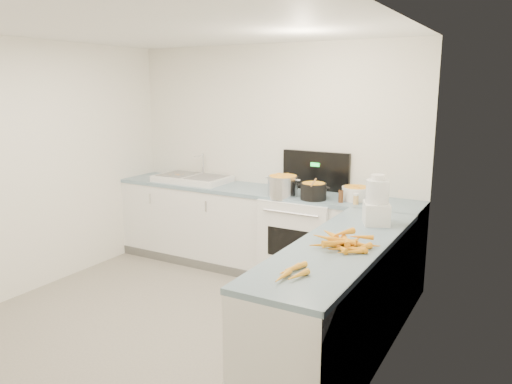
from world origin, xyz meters
The scene contains 19 objects.
floor centered at (0.00, 0.00, 0.00)m, with size 3.50×4.00×0.00m, color gray, non-canonical shape.
ceiling centered at (0.00, 0.00, 2.50)m, with size 3.50×4.00×0.00m, color white, non-canonical shape.
wall_back centered at (0.00, 2.00, 1.25)m, with size 3.50×2.50×0.00m, color white, non-canonical shape.
wall_left centered at (-1.75, 0.00, 1.25)m, with size 4.00×2.50×0.00m, color white, non-canonical shape.
wall_right centered at (1.75, 0.00, 1.25)m, with size 4.00×2.50×0.00m, color white, non-canonical shape.
counter_back centered at (0.00, 1.70, 0.47)m, with size 3.50×0.62×0.94m.
counter_right centered at (1.45, 0.30, 0.47)m, with size 0.62×2.20×0.94m.
stove centered at (0.55, 1.69, 0.47)m, with size 0.76×0.65×1.36m.
sink centered at (-0.90, 1.70, 0.98)m, with size 0.86×0.52×0.31m.
steel_pot centered at (0.38, 1.53, 1.03)m, with size 0.31×0.31×0.23m, color silver.
black_pot centered at (0.72, 1.52, 1.01)m, with size 0.26×0.26×0.18m, color black.
wooden_spoon centered at (0.72, 1.52, 1.11)m, with size 0.02×0.02×0.39m, color #AD7A47.
mixing_bowl centered at (1.10, 1.71, 1.01)m, with size 0.29×0.29×0.13m, color white.
extract_bottle centered at (1.00, 1.53, 1.00)m, with size 0.05×0.05×0.12m, color #593319.
spice_jar centered at (1.15, 1.53, 0.98)m, with size 0.05×0.05×0.09m, color #E5B266.
food_processor centered at (1.52, 0.94, 1.12)m, with size 0.28×0.30×0.41m.
carrot_pile centered at (1.49, 0.24, 0.97)m, with size 0.50×0.44×0.08m.
peeled_carrots centered at (1.40, -0.43, 0.96)m, with size 0.17×0.36×0.04m.
peelings centered at (-1.10, 1.66, 1.02)m, with size 0.21×0.22×0.01m.
Camera 1 is at (2.60, -2.98, 2.04)m, focal length 35.00 mm.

